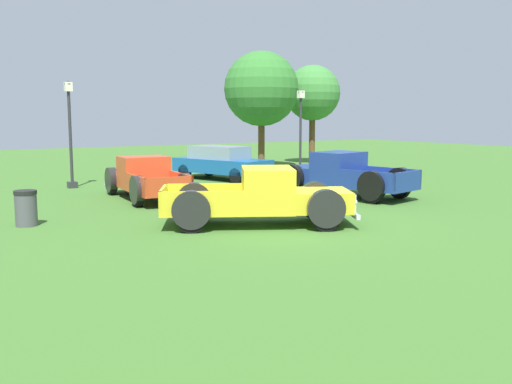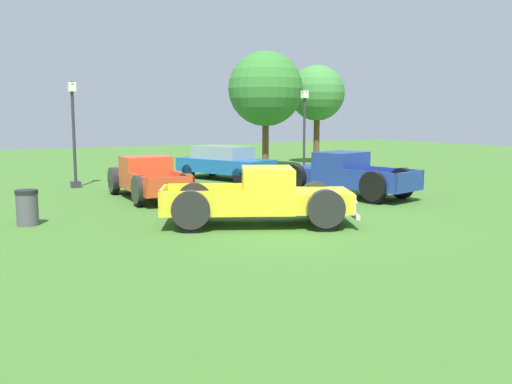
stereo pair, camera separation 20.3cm
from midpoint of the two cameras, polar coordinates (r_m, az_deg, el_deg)
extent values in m
plane|color=#3D6B28|center=(15.35, 3.90, -3.31)|extent=(80.00, 80.00, 0.00)
cube|color=yellow|center=(15.35, 6.79, -0.84)|extent=(2.06, 2.07, 0.56)
cube|color=silver|center=(15.50, 9.63, -0.81)|extent=(0.71, 1.24, 0.47)
sphere|color=silver|center=(16.09, 9.09, -0.40)|extent=(0.20, 0.20, 0.20)
sphere|color=silver|center=(14.90, 10.06, -1.06)|extent=(0.20, 0.20, 0.20)
cube|color=yellow|center=(15.14, 1.53, 0.25)|extent=(1.96, 2.11, 1.16)
cube|color=#8C9EA8|center=(15.17, 3.85, 1.22)|extent=(0.73, 1.30, 0.51)
cube|color=yellow|center=(15.18, -4.95, -1.78)|extent=(2.67, 2.49, 0.10)
cube|color=yellow|center=(15.93, -4.86, -0.14)|extent=(1.91, 1.08, 0.56)
cube|color=yellow|center=(14.34, -5.08, -1.01)|extent=(1.91, 1.08, 0.56)
cube|color=yellow|center=(15.21, -8.81, -0.58)|extent=(0.87, 1.52, 0.56)
cylinder|color=black|center=(16.22, 6.28, -1.37)|extent=(0.78, 0.56, 0.77)
cylinder|color=#B7B7BC|center=(16.23, 6.27, -1.36)|extent=(0.39, 0.36, 0.31)
cylinder|color=black|center=(16.19, 6.29, -0.69)|extent=(0.99, 0.71, 0.97)
cylinder|color=black|center=(14.57, 7.33, -2.41)|extent=(0.78, 0.56, 0.77)
cylinder|color=#B7B7BC|center=(14.56, 7.34, -2.42)|extent=(0.39, 0.36, 0.31)
cylinder|color=black|center=(14.54, 7.34, -1.66)|extent=(0.99, 0.71, 0.97)
cylinder|color=black|center=(16.04, -5.74, -1.47)|extent=(0.78, 0.56, 0.77)
cylinder|color=#B7B7BC|center=(16.05, -5.74, -1.46)|extent=(0.39, 0.36, 0.31)
cylinder|color=black|center=(16.01, -5.75, -0.78)|extent=(0.99, 0.71, 0.97)
cylinder|color=black|center=(14.37, -6.08, -2.54)|extent=(0.78, 0.56, 0.77)
cylinder|color=#B7B7BC|center=(14.36, -6.08, -2.54)|extent=(0.39, 0.36, 0.31)
cylinder|color=black|center=(14.34, -6.09, -1.77)|extent=(0.99, 0.71, 0.97)
cube|color=silver|center=(15.56, 9.74, -1.96)|extent=(0.96, 1.67, 0.12)
cube|color=navy|center=(22.04, 5.67, 1.80)|extent=(1.89, 1.88, 0.57)
cube|color=silver|center=(22.56, 4.12, 1.95)|extent=(1.40, 0.38, 0.48)
sphere|color=silver|center=(22.08, 3.07, 1.91)|extent=(0.21, 0.21, 0.21)
sphere|color=silver|center=(23.02, 5.21, 2.12)|extent=(0.21, 0.21, 0.21)
cube|color=navy|center=(21.11, 8.71, 2.34)|extent=(2.00, 1.71, 1.19)
cube|color=#8C9EA8|center=(21.47, 7.37, 3.16)|extent=(1.47, 0.38, 0.53)
cube|color=navy|center=(20.16, 12.68, 0.43)|extent=(2.19, 2.52, 0.10)
cube|color=navy|center=(19.43, 11.38, 1.21)|extent=(0.58, 2.14, 0.57)
cube|color=navy|center=(20.81, 13.95, 1.55)|extent=(0.58, 2.14, 0.57)
cube|color=navy|center=(19.57, 15.28, 1.13)|extent=(1.71, 0.47, 0.57)
cylinder|color=black|center=(21.41, 4.16, 0.87)|extent=(0.40, 0.82, 0.79)
cylinder|color=#B7B7BC|center=(21.41, 4.14, 0.87)|extent=(0.31, 0.36, 0.32)
cylinder|color=black|center=(21.39, 4.16, 1.40)|extent=(0.51, 1.04, 1.00)
cylinder|color=black|center=(22.74, 7.08, 1.23)|extent=(0.40, 0.82, 0.79)
cylinder|color=#B7B7BC|center=(22.75, 7.10, 1.23)|extent=(0.31, 0.36, 0.32)
cylinder|color=black|center=(22.72, 7.09, 1.73)|extent=(0.51, 1.04, 1.00)
cylinder|color=black|center=(19.30, 11.90, -0.02)|extent=(0.40, 0.82, 0.79)
cylinder|color=#B7B7BC|center=(19.29, 11.89, -0.02)|extent=(0.31, 0.36, 0.32)
cylinder|color=black|center=(19.27, 11.92, 0.57)|extent=(0.51, 1.04, 1.00)
cylinder|color=black|center=(20.76, 14.59, 0.43)|extent=(0.40, 0.82, 0.79)
cylinder|color=#B7B7BC|center=(20.77, 14.61, 0.44)|extent=(0.31, 0.36, 0.32)
cylinder|color=black|center=(20.74, 14.61, 0.98)|extent=(0.51, 1.04, 1.00)
cube|color=silver|center=(22.62, 4.03, 1.14)|extent=(1.87, 0.53, 0.12)
cube|color=#D14723|center=(21.92, -11.62, 1.52)|extent=(1.55, 1.54, 0.53)
cube|color=silver|center=(22.63, -12.14, 1.69)|extent=(1.32, 0.14, 0.45)
sphere|color=silver|center=(22.46, -13.57, 1.67)|extent=(0.19, 0.19, 0.19)
sphere|color=silver|center=(22.77, -10.70, 1.83)|extent=(0.19, 0.19, 0.19)
cube|color=#D14723|center=(20.60, -10.60, 1.97)|extent=(1.69, 1.35, 1.11)
cube|color=#8C9EA8|center=(21.14, -11.08, 2.77)|extent=(1.39, 0.12, 0.49)
cube|color=#D14723|center=(19.10, -9.11, 0.04)|extent=(1.74, 2.12, 0.10)
cube|color=#D14723|center=(18.84, -11.35, 0.84)|extent=(0.20, 2.03, 0.53)
cube|color=#D14723|center=(19.32, -6.97, 1.10)|extent=(0.20, 2.03, 0.53)
cube|color=#D14723|center=(18.15, -8.15, 0.66)|extent=(1.62, 0.18, 0.53)
cylinder|color=black|center=(21.74, -13.65, 0.71)|extent=(0.26, 0.75, 0.73)
cylinder|color=#B7B7BC|center=(21.74, -13.67, 0.70)|extent=(0.25, 0.31, 0.29)
cylinder|color=black|center=(21.72, -13.66, 1.19)|extent=(0.33, 0.94, 0.93)
cylinder|color=black|center=(22.18, -9.58, 0.95)|extent=(0.26, 0.75, 0.73)
cylinder|color=#B7B7BC|center=(22.19, -9.56, 0.95)|extent=(0.25, 0.31, 0.29)
cylinder|color=black|center=(22.16, -9.60, 1.43)|extent=(0.33, 0.94, 0.93)
cylinder|color=black|center=(18.64, -11.24, -0.35)|extent=(0.26, 0.75, 0.73)
cylinder|color=#B7B7BC|center=(18.64, -11.26, -0.35)|extent=(0.25, 0.31, 0.29)
cylinder|color=black|center=(18.62, -11.25, 0.21)|extent=(0.33, 0.94, 0.93)
cylinder|color=black|center=(19.16, -6.58, -0.04)|extent=(0.26, 0.75, 0.73)
cylinder|color=#B7B7BC|center=(19.16, -6.55, -0.04)|extent=(0.25, 0.31, 0.29)
cylinder|color=black|center=(19.13, -6.59, 0.51)|extent=(0.33, 0.94, 0.93)
cube|color=silver|center=(22.70, -12.14, 0.94)|extent=(1.76, 0.21, 0.12)
cube|color=#195699|center=(26.17, -2.85, 2.66)|extent=(3.31, 4.91, 0.62)
cube|color=#7F939E|center=(26.23, -3.12, 3.97)|extent=(2.34, 2.93, 0.57)
cylinder|color=black|center=(25.85, 0.93, 1.91)|extent=(0.42, 0.69, 0.66)
cylinder|color=black|center=(24.57, -1.43, 1.61)|extent=(0.42, 0.69, 0.66)
cylinder|color=black|center=(27.84, -4.11, 2.31)|extent=(0.42, 0.69, 0.66)
cylinder|color=black|center=(26.66, -6.52, 2.04)|extent=(0.42, 0.69, 0.66)
cube|color=#2D2D33|center=(28.83, 4.97, 2.07)|extent=(0.36, 0.36, 0.25)
cylinder|color=#2D2D33|center=(28.71, 5.02, 5.80)|extent=(0.12, 0.12, 3.50)
cube|color=#F2EACC|center=(28.71, 5.06, 9.64)|extent=(0.28, 0.28, 0.36)
cone|color=#2D2D33|center=(28.72, 5.07, 10.00)|extent=(0.32, 0.32, 0.14)
cube|color=#2D2D33|center=(24.30, -17.23, 0.71)|extent=(0.36, 0.36, 0.25)
cylinder|color=#2D2D33|center=(24.15, -17.41, 5.24)|extent=(0.12, 0.12, 3.59)
cube|color=#F2EACC|center=(24.16, -17.60, 9.92)|extent=(0.28, 0.28, 0.36)
cone|color=#2D2D33|center=(24.17, -17.62, 10.35)|extent=(0.32, 0.32, 0.14)
cube|color=olive|center=(27.16, 8.17, 3.00)|extent=(1.25, 1.95, 0.06)
cube|color=olive|center=(27.43, 9.30, 2.40)|extent=(0.75, 1.81, 0.05)
cube|color=olive|center=(26.95, 6.99, 2.35)|extent=(0.75, 1.81, 0.05)
cube|color=olive|center=(26.47, 8.86, 2.05)|extent=(1.37, 0.45, 0.75)
cube|color=olive|center=(27.92, 7.49, 2.37)|extent=(1.37, 0.45, 0.75)
cylinder|color=#4C4C51|center=(16.35, -21.44, -1.64)|extent=(0.56, 0.56, 0.85)
cylinder|color=black|center=(16.29, -21.52, 0.01)|extent=(0.59, 0.59, 0.10)
cylinder|color=brown|center=(31.63, 1.13, 4.92)|extent=(0.36, 0.36, 2.81)
sphere|color=#33752D|center=(31.63, 1.15, 10.22)|extent=(4.06, 4.06, 4.06)
cylinder|color=brown|center=(34.86, 6.20, 5.28)|extent=(0.36, 0.36, 2.99)
sphere|color=#3D7F38|center=(34.86, 6.26, 9.77)|extent=(3.30, 3.30, 3.30)
camera|label=1|loc=(0.10, -89.61, 0.05)|focal=40.27mm
camera|label=2|loc=(0.10, 90.39, -0.05)|focal=40.27mm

